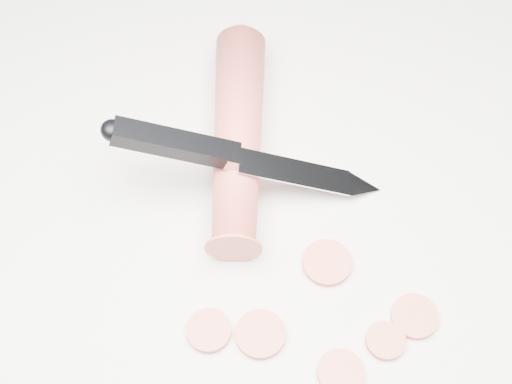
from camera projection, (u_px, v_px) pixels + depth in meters
ground at (283, 272)px, 0.57m from camera, size 2.40×2.40×0.00m
carrot at (238, 137)px, 0.60m from camera, size 0.16×0.19×0.04m
carrot_slice_0 at (209, 331)px, 0.54m from camera, size 0.03×0.03×0.01m
carrot_slice_1 at (415, 316)px, 0.54m from camera, size 0.04×0.04×0.01m
carrot_slice_2 at (260, 334)px, 0.54m from camera, size 0.04×0.04×0.01m
carrot_slice_3 at (341, 373)px, 0.52m from camera, size 0.03×0.03×0.01m
carrot_slice_4 at (385, 341)px, 0.53m from camera, size 0.03×0.03×0.01m
carrot_slice_5 at (327, 263)px, 0.57m from camera, size 0.04×0.04×0.01m
kitchen_knife at (249, 157)px, 0.57m from camera, size 0.19×0.16×0.09m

